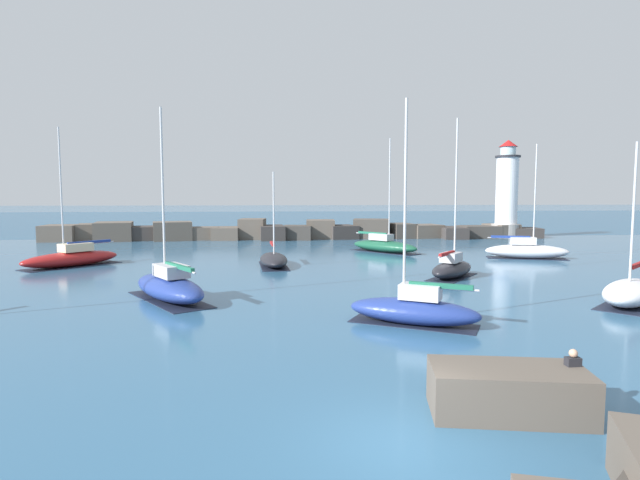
{
  "coord_description": "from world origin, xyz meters",
  "views": [
    {
      "loc": [
        -2.91,
        -10.28,
        5.45
      ],
      "look_at": [
        1.07,
        30.81,
        1.84
      ],
      "focal_mm": 28.0,
      "sensor_mm": 36.0,
      "label": 1
    }
  ],
  "objects_px": {
    "lighthouse": "(507,196)",
    "sailboat_moored_6": "(384,245)",
    "sailboat_moored_7": "(452,268)",
    "sailboat_moored_8": "(169,286)",
    "sailboat_moored_2": "(274,259)",
    "sailboat_moored_5": "(631,292)",
    "sailboat_moored_3": "(526,250)",
    "sailboat_moored_4": "(414,309)",
    "person_on_rocks": "(572,377)",
    "sailboat_moored_1": "(72,258)"
  },
  "relations": [
    {
      "from": "lighthouse",
      "to": "sailboat_moored_6",
      "type": "bearing_deg",
      "value": -141.8
    },
    {
      "from": "sailboat_moored_7",
      "to": "sailboat_moored_8",
      "type": "relative_size",
      "value": 1.06
    },
    {
      "from": "sailboat_moored_6",
      "to": "sailboat_moored_2",
      "type": "bearing_deg",
      "value": -140.7
    },
    {
      "from": "sailboat_moored_5",
      "to": "sailboat_moored_6",
      "type": "distance_m",
      "value": 25.76
    },
    {
      "from": "sailboat_moored_6",
      "to": "sailboat_moored_8",
      "type": "distance_m",
      "value": 26.79
    },
    {
      "from": "sailboat_moored_2",
      "to": "sailboat_moored_7",
      "type": "bearing_deg",
      "value": -29.05
    },
    {
      "from": "sailboat_moored_5",
      "to": "lighthouse",
      "type": "bearing_deg",
      "value": 72.06
    },
    {
      "from": "sailboat_moored_3",
      "to": "sailboat_moored_7",
      "type": "relative_size",
      "value": 0.94
    },
    {
      "from": "sailboat_moored_4",
      "to": "person_on_rocks",
      "type": "distance_m",
      "value": 9.06
    },
    {
      "from": "sailboat_moored_2",
      "to": "sailboat_moored_3",
      "type": "distance_m",
      "value": 22.39
    },
    {
      "from": "sailboat_moored_1",
      "to": "sailboat_moored_2",
      "type": "relative_size",
      "value": 1.46
    },
    {
      "from": "sailboat_moored_2",
      "to": "sailboat_moored_3",
      "type": "height_order",
      "value": "sailboat_moored_3"
    },
    {
      "from": "sailboat_moored_8",
      "to": "person_on_rocks",
      "type": "relative_size",
      "value": 6.21
    },
    {
      "from": "sailboat_moored_4",
      "to": "person_on_rocks",
      "type": "relative_size",
      "value": 5.86
    },
    {
      "from": "sailboat_moored_6",
      "to": "sailboat_moored_8",
      "type": "relative_size",
      "value": 1.09
    },
    {
      "from": "sailboat_moored_8",
      "to": "sailboat_moored_5",
      "type": "bearing_deg",
      "value": -8.69
    },
    {
      "from": "sailboat_moored_2",
      "to": "sailboat_moored_3",
      "type": "relative_size",
      "value": 0.73
    },
    {
      "from": "sailboat_moored_4",
      "to": "sailboat_moored_8",
      "type": "relative_size",
      "value": 0.94
    },
    {
      "from": "sailboat_moored_1",
      "to": "sailboat_moored_2",
      "type": "bearing_deg",
      "value": -5.47
    },
    {
      "from": "sailboat_moored_1",
      "to": "sailboat_moored_8",
      "type": "relative_size",
      "value": 1.06
    },
    {
      "from": "sailboat_moored_6",
      "to": "sailboat_moored_4",
      "type": "bearing_deg",
      "value": -100.18
    },
    {
      "from": "lighthouse",
      "to": "sailboat_moored_1",
      "type": "relative_size",
      "value": 1.2
    },
    {
      "from": "sailboat_moored_4",
      "to": "sailboat_moored_6",
      "type": "relative_size",
      "value": 0.87
    },
    {
      "from": "sailboat_moored_5",
      "to": "sailboat_moored_1",
      "type": "bearing_deg",
      "value": 152.56
    },
    {
      "from": "sailboat_moored_4",
      "to": "sailboat_moored_1",
      "type": "bearing_deg",
      "value": 137.31
    },
    {
      "from": "sailboat_moored_1",
      "to": "sailboat_moored_8",
      "type": "height_order",
      "value": "sailboat_moored_1"
    },
    {
      "from": "sailboat_moored_8",
      "to": "sailboat_moored_7",
      "type": "bearing_deg",
      "value": 18.03
    },
    {
      "from": "sailboat_moored_2",
      "to": "sailboat_moored_6",
      "type": "relative_size",
      "value": 0.67
    },
    {
      "from": "sailboat_moored_3",
      "to": "sailboat_moored_6",
      "type": "bearing_deg",
      "value": 151.75
    },
    {
      "from": "lighthouse",
      "to": "sailboat_moored_6",
      "type": "xyz_separation_m",
      "value": [
        -20.15,
        -15.85,
        -4.85
      ]
    },
    {
      "from": "lighthouse",
      "to": "sailboat_moored_5",
      "type": "relative_size",
      "value": 1.59
    },
    {
      "from": "sailboat_moored_5",
      "to": "sailboat_moored_7",
      "type": "distance_m",
      "value": 10.96
    },
    {
      "from": "person_on_rocks",
      "to": "sailboat_moored_8",
      "type": "bearing_deg",
      "value": 130.67
    },
    {
      "from": "sailboat_moored_1",
      "to": "sailboat_moored_4",
      "type": "distance_m",
      "value": 29.49
    },
    {
      "from": "sailboat_moored_2",
      "to": "sailboat_moored_6",
      "type": "distance_m",
      "value": 14.0
    },
    {
      "from": "sailboat_moored_5",
      "to": "person_on_rocks",
      "type": "height_order",
      "value": "sailboat_moored_5"
    },
    {
      "from": "sailboat_moored_2",
      "to": "sailboat_moored_7",
      "type": "height_order",
      "value": "sailboat_moored_7"
    },
    {
      "from": "sailboat_moored_5",
      "to": "sailboat_moored_8",
      "type": "distance_m",
      "value": 23.62
    },
    {
      "from": "sailboat_moored_1",
      "to": "sailboat_moored_5",
      "type": "distance_m",
      "value": 37.83
    },
    {
      "from": "sailboat_moored_5",
      "to": "person_on_rocks",
      "type": "distance_m",
      "value": 15.51
    },
    {
      "from": "sailboat_moored_1",
      "to": "sailboat_moored_6",
      "type": "bearing_deg",
      "value": 15.47
    },
    {
      "from": "sailboat_moored_2",
      "to": "sailboat_moored_6",
      "type": "bearing_deg",
      "value": 39.3
    },
    {
      "from": "sailboat_moored_2",
      "to": "sailboat_moored_6",
      "type": "xyz_separation_m",
      "value": [
        10.83,
        8.87,
        0.16
      ]
    },
    {
      "from": "sailboat_moored_2",
      "to": "sailboat_moored_1",
      "type": "bearing_deg",
      "value": 174.53
    },
    {
      "from": "sailboat_moored_7",
      "to": "sailboat_moored_3",
      "type": "bearing_deg",
      "value": 42.54
    },
    {
      "from": "lighthouse",
      "to": "person_on_rocks",
      "type": "distance_m",
      "value": 57.4
    },
    {
      "from": "person_on_rocks",
      "to": "lighthouse",
      "type": "bearing_deg",
      "value": 65.68
    },
    {
      "from": "sailboat_moored_6",
      "to": "sailboat_moored_7",
      "type": "distance_m",
      "value": 15.56
    },
    {
      "from": "sailboat_moored_1",
      "to": "sailboat_moored_7",
      "type": "height_order",
      "value": "sailboat_moored_1"
    },
    {
      "from": "sailboat_moored_4",
      "to": "lighthouse",
      "type": "bearing_deg",
      "value": 59.89
    }
  ]
}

